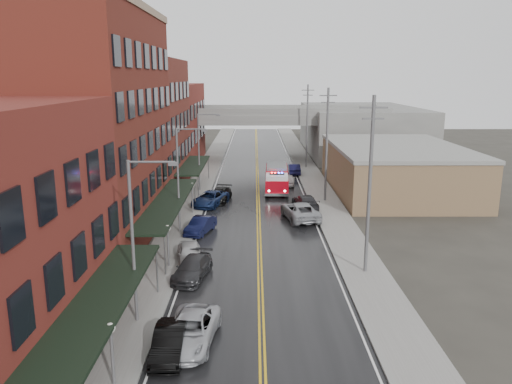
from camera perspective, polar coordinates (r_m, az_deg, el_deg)
name	(u,v)px	position (r m, az deg, el deg)	size (l,w,h in m)	color
road	(258,214)	(48.78, 0.27, -2.51)	(11.00, 160.00, 0.02)	black
sidewalk_left	(184,213)	(49.25, -8.26, -2.42)	(3.00, 160.00, 0.15)	slate
sidewalk_right	(333,213)	(49.36, 8.79, -2.40)	(3.00, 160.00, 0.15)	slate
curb_left	(201,213)	(49.05, -6.35, -2.43)	(0.30, 160.00, 0.15)	gray
curb_right	(316,213)	(49.13, 6.88, -2.42)	(0.30, 160.00, 0.15)	gray
brick_building_b	(93,129)	(42.22, -18.13, 6.83)	(9.00, 20.00, 18.00)	#592217
brick_building_c	(142,126)	(59.18, -12.89, 7.31)	(9.00, 15.00, 15.00)	#5D241B
brick_building_far	(168,125)	(76.42, -9.99, 7.55)	(9.00, 20.00, 12.00)	maroon
tan_building	(395,170)	(60.23, 15.62, 2.44)	(14.00, 22.00, 5.00)	#8A654A
right_far_block	(360,130)	(89.36, 11.79, 6.97)	(18.00, 30.00, 8.00)	slate
awning_0	(99,305)	(24.37, -17.55, -12.18)	(2.60, 16.00, 3.09)	black
awning_1	(169,202)	(41.86, -9.96, -1.14)	(2.60, 18.00, 3.09)	black
awning_2	(194,165)	(58.80, -7.13, 3.06)	(2.60, 13.00, 3.09)	black
globe_lamp_0	(111,341)	(22.67, -16.22, -16.01)	(0.44, 0.44, 3.12)	#59595B
globe_lamp_1	(168,236)	(35.23, -10.05, -5.01)	(0.44, 0.44, 3.12)	#59595B
globe_lamp_2	(192,191)	(48.59, -7.29, 0.12)	(0.44, 0.44, 3.12)	#59595B
street_lamp_0	(137,232)	(26.94, -13.47, -4.46)	(2.64, 0.22, 9.00)	#59595B
street_lamp_1	(181,174)	(42.20, -8.59, 2.09)	(2.64, 0.22, 9.00)	#59595B
street_lamp_2	(201,147)	(57.86, -6.32, 5.13)	(2.64, 0.22, 9.00)	#59595B
utility_pole_0	(370,183)	(33.56, 12.87, 1.01)	(1.80, 0.24, 12.00)	#59595B
utility_pole_1	(327,143)	(52.97, 8.09, 5.56)	(1.80, 0.24, 12.00)	#59595B
utility_pole_2	(307,125)	(72.70, 5.87, 7.65)	(1.80, 0.24, 12.00)	#59595B
overpass	(257,123)	(79.30, 0.11, 7.93)	(40.00, 10.00, 7.50)	slate
fire_truck	(277,178)	(58.01, 2.39, 1.61)	(3.48, 8.14, 2.93)	#AD0816
parked_car_left_1	(169,342)	(25.34, -9.86, -16.57)	(1.45, 4.15, 1.37)	black
parked_car_left_2	(190,330)	(26.15, -7.52, -15.39)	(2.39, 5.19, 1.44)	#B0B3B9
parked_car_left_3	(192,268)	(33.81, -7.28, -8.64)	(1.91, 4.69, 1.36)	#2B2B2E
parked_car_left_4	(190,254)	(36.28, -7.55, -7.00)	(1.75, 4.35, 1.48)	#B7B7B7
parked_car_left_5	(201,225)	(43.00, -6.36, -3.81)	(1.46, 4.20, 1.38)	black
parked_car_left_6	(210,199)	(51.89, -5.28, -0.77)	(2.47, 5.36, 1.49)	#14244D
parked_car_left_7	(220,195)	(53.60, -4.16, -0.34)	(1.98, 4.88, 1.42)	black
parked_car_right_0	(300,211)	(46.92, 5.06, -2.16)	(2.75, 5.96, 1.66)	#96989D
parked_car_right_1	(305,202)	(50.65, 5.66, -1.14)	(2.05, 5.05, 1.47)	black
parked_car_right_2	(288,180)	(61.45, 3.66, 1.41)	(1.68, 4.18, 1.43)	#BBBBBB
parked_car_right_3	(294,169)	(68.56, 4.33, 2.64)	(1.54, 4.41, 1.45)	black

